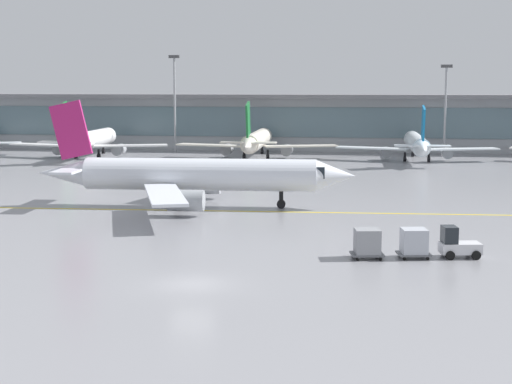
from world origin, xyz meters
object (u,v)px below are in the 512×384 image
cargo_dolly_lead (414,242)px  apron_light_mast_2 (445,106)px  gate_airplane_1 (89,140)px  taxiing_regional_jet (196,175)px  apron_light_mast_1 (175,100)px  gate_airplane_2 (257,141)px  cargo_dolly_trailing (367,242)px  gate_airplane_3 (417,144)px  baggage_tug (457,244)px

cargo_dolly_lead → apron_light_mast_2: apron_light_mast_2 is taller
gate_airplane_1 → taxiing_regional_jet: taxiing_regional_jet is taller
taxiing_regional_jet → apron_light_mast_2: apron_light_mast_2 is taller
apron_light_mast_1 → apron_light_mast_2: apron_light_mast_1 is taller
cargo_dolly_lead → apron_light_mast_2: 76.55m
gate_airplane_2 → cargo_dolly_trailing: (17.04, -67.38, -1.63)m
taxiing_regional_jet → cargo_dolly_lead: bearing=-47.9°
gate_airplane_3 → cargo_dolly_trailing: (-7.05, -66.58, -1.50)m
gate_airplane_3 → apron_light_mast_2: size_ratio=1.78×
gate_airplane_3 → cargo_dolly_trailing: bearing=172.8°
taxiing_regional_jet → cargo_dolly_trailing: (15.73, -19.14, -1.91)m
taxiing_regional_jet → apron_light_mast_1: size_ratio=1.85×
baggage_tug → cargo_dolly_lead: 2.85m
gate_airplane_2 → gate_airplane_3: (24.09, -0.79, -0.13)m
gate_airplane_2 → apron_light_mast_2: bearing=-74.5°
taxiing_regional_jet → apron_light_mast_1: 59.02m
gate_airplane_2 → taxiing_regional_jet: size_ratio=0.91×
gate_airplane_3 → apron_light_mast_1: bearing=75.9°
gate_airplane_2 → apron_light_mast_1: size_ratio=1.68×
cargo_dolly_lead → cargo_dolly_trailing: bearing=-180.0°
cargo_dolly_lead → apron_light_mast_1: (-35.06, 75.04, 7.68)m
gate_airplane_1 → cargo_dolly_trailing: 77.47m
gate_airplane_1 → apron_light_mast_1: 16.66m
cargo_dolly_lead → cargo_dolly_trailing: 3.07m
cargo_dolly_trailing → apron_light_mast_1: 82.44m
baggage_tug → apron_light_mast_1: (-37.87, 74.54, 7.84)m
gate_airplane_1 → cargo_dolly_trailing: size_ratio=11.52×
cargo_dolly_lead → gate_airplane_2: bearing=96.7°
gate_airplane_2 → cargo_dolly_lead: size_ratio=11.51×
taxiing_regional_jet → cargo_dolly_trailing: size_ratio=12.70×
gate_airplane_3 → baggage_tug: gate_airplane_3 is taller
taxiing_regional_jet → apron_light_mast_1: (-16.31, 56.43, 5.78)m
gate_airplane_3 → cargo_dolly_lead: 66.19m
baggage_tug → apron_light_mast_2: 75.79m
gate_airplane_1 → cargo_dolly_lead: 78.75m
apron_light_mast_1 → gate_airplane_2: bearing=-28.7°
gate_airplane_3 → apron_light_mast_1: 40.58m
baggage_tug → apron_light_mast_2: bearing=75.3°
baggage_tug → apron_light_mast_2: size_ratio=0.19×
cargo_dolly_trailing → apron_light_mast_2: 77.49m
gate_airplane_3 → baggage_tug: size_ratio=9.15×
cargo_dolly_trailing → taxiing_regional_jet: bearing=119.4°
taxiing_regional_jet → gate_airplane_3: bearing=61.2°
cargo_dolly_trailing → gate_airplane_2: bearing=94.1°
cargo_dolly_trailing → apron_light_mast_2: bearing=71.0°
gate_airplane_2 → taxiing_regional_jet: (1.31, -48.23, 0.28)m
gate_airplane_1 → gate_airplane_2: same height
cargo_dolly_lead → cargo_dolly_trailing: same height
gate_airplane_2 → cargo_dolly_trailing: bearing=-167.3°
baggage_tug → cargo_dolly_trailing: bearing=-180.0°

